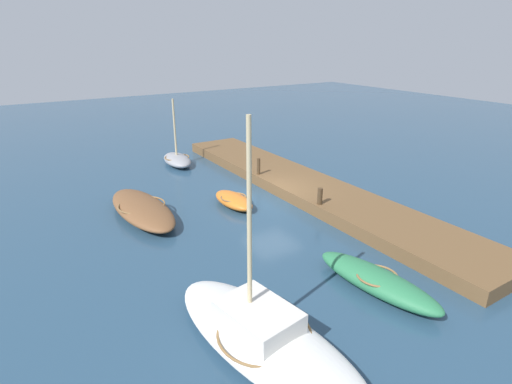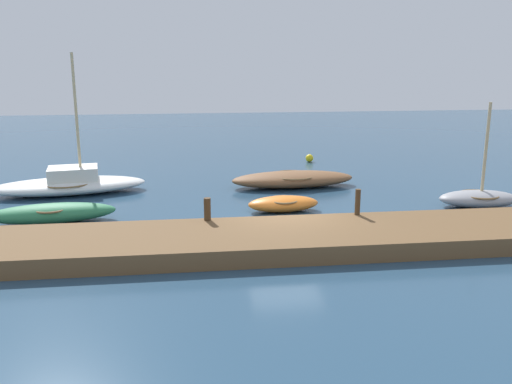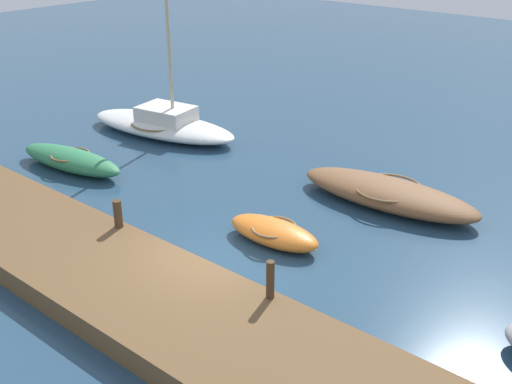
% 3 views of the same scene
% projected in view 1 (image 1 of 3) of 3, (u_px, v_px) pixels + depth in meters
% --- Properties ---
extents(ground_plane, '(84.00, 84.00, 0.00)m').
position_uv_depth(ground_plane, '(272.00, 199.00, 20.32)').
color(ground_plane, navy).
extents(dock_platform, '(21.21, 3.31, 0.56)m').
position_uv_depth(dock_platform, '(305.00, 187.00, 21.27)').
color(dock_platform, brown).
rests_on(dock_platform, ground_plane).
extents(rowboat_grey, '(3.27, 1.75, 4.11)m').
position_uv_depth(rowboat_grey, '(177.00, 159.00, 25.72)').
color(rowboat_grey, '#939399').
rests_on(rowboat_grey, ground_plane).
extents(sailboat_white, '(6.85, 3.35, 5.97)m').
position_uv_depth(sailboat_white, '(263.00, 335.00, 10.44)').
color(sailboat_white, white).
rests_on(sailboat_white, ground_plane).
extents(dinghy_orange, '(2.77, 1.29, 0.60)m').
position_uv_depth(dinghy_orange, '(234.00, 200.00, 19.41)').
color(dinghy_orange, orange).
rests_on(dinghy_orange, ground_plane).
extents(rowboat_green, '(4.56, 1.76, 0.69)m').
position_uv_depth(rowboat_green, '(377.00, 281.00, 12.90)').
color(rowboat_green, '#2D7A4C').
rests_on(rowboat_green, ground_plane).
extents(motorboat_brown, '(5.72, 2.25, 0.71)m').
position_uv_depth(motorboat_brown, '(142.00, 209.00, 18.29)').
color(motorboat_brown, brown).
rests_on(motorboat_brown, ground_plane).
extents(mooring_post_west, '(0.23, 0.23, 0.75)m').
position_uv_depth(mooring_post_west, '(320.00, 196.00, 18.17)').
color(mooring_post_west, '#47331E').
rests_on(mooring_post_west, dock_platform).
extents(mooring_post_mid_west, '(0.18, 0.18, 0.89)m').
position_uv_depth(mooring_post_mid_west, '(259.00, 166.00, 22.14)').
color(mooring_post_mid_west, '#47331E').
rests_on(mooring_post_mid_west, dock_platform).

